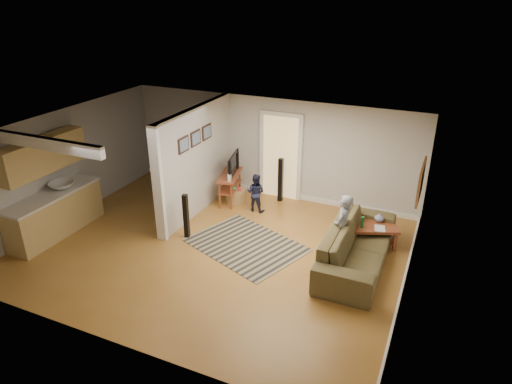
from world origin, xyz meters
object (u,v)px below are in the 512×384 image
Objects in this scene: tv_console at (230,177)px; child at (339,258)px; speaker_right at (281,180)px; speaker_left at (186,216)px; toddler at (256,210)px; coffee_table at (368,228)px; sofa at (356,263)px; toy_basket at (235,195)px.

tv_console is 0.87× the size of child.
child is at bearing -46.32° from speaker_right.
speaker_left is at bearing -104.43° from tv_console.
coffee_table is at bearing 170.49° from toddler.
speaker_right is 2.93m from child.
tv_console is 2.02m from speaker_left.
sofa is at bearing -42.77° from speaker_right.
coffee_table is 0.95m from child.
speaker_left is (-3.58, -1.29, 0.14)m from coffee_table.
tv_console is 2.56× the size of toy_basket.
toy_basket is 3.40m from child.
speaker_left is at bearing -160.11° from coffee_table.
tv_console is at bearing 65.32° from sofa.
speaker_left is (-3.54, -0.44, 0.50)m from sofa.
toddler is at bearing -115.67° from speaker_right.
tv_console is 1.20× the size of speaker_left.
sofa is 3.21m from speaker_right.
speaker_left reaches higher than sofa.
tv_console is 1.25m from speaker_right.
speaker_left is at bearing 96.49° from sofa.
tv_console reaches higher than toy_basket.
speaker_left is 2.04m from toy_basket.
child is at bearing 152.05° from toddler.
coffee_table is (0.04, 0.86, 0.36)m from sofa.
coffee_table reaches higher than toddler.
speaker_right is 2.40× the size of toy_basket.
speaker_right is (-2.38, 2.08, 0.56)m from sofa.
toddler is at bearing 57.54° from speaker_left.
tv_console is 3.58m from child.
coffee_table reaches higher than toy_basket.
toddler is (-2.75, 0.46, -0.36)m from coffee_table.
toddler is at bearing -111.38° from child.
speaker_right is (-2.41, 1.22, 0.20)m from coffee_table.
speaker_right reaches higher than speaker_left.
sofa is at bearing -0.16° from speaker_left.
toy_basket is at bearing 168.23° from coffee_table.
sofa is 2.29× the size of tv_console.
tv_console is 1.07× the size of speaker_right.
speaker_right is at bearing -114.04° from toddler.
tv_console is at bearing -17.66° from toddler.
tv_console is at bearing -157.72° from speaker_right.
speaker_right is 0.81× the size of child.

